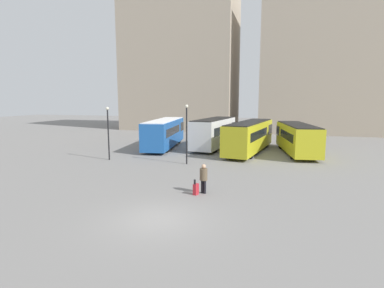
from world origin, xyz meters
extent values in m
plane|color=slate|center=(0.00, 0.00, 0.00)|extent=(160.00, 160.00, 0.00)
cube|color=tan|center=(-12.25, 43.01, 12.22)|extent=(19.85, 13.39, 24.45)
cube|color=tan|center=(12.86, 43.01, 11.71)|extent=(21.07, 13.62, 23.42)
cube|color=#1E56A3|center=(-7.12, 19.74, 1.66)|extent=(3.86, 11.25, 2.78)
cube|color=black|center=(-7.71, 24.22, 2.00)|extent=(2.73, 2.33, 1.06)
cube|color=black|center=(-6.99, 18.76, 2.00)|extent=(3.38, 7.32, 0.83)
cube|color=white|center=(-7.12, 19.74, 3.09)|extent=(3.64, 11.00, 0.08)
cylinder|color=black|center=(-7.56, 23.13, 0.48)|extent=(2.46, 1.26, 0.97)
cylinder|color=black|center=(-6.68, 16.36, 0.48)|extent=(2.46, 1.26, 0.97)
cube|color=silver|center=(-1.59, 20.65, 1.74)|extent=(3.49, 9.55, 2.93)
cube|color=black|center=(-1.16, 24.45, 2.11)|extent=(2.67, 1.99, 1.11)
cube|color=black|center=(-1.68, 19.81, 2.11)|extent=(3.14, 6.22, 0.88)
cube|color=black|center=(-1.59, 20.65, 3.25)|extent=(3.27, 9.34, 0.08)
cylinder|color=black|center=(-1.27, 23.52, 0.51)|extent=(2.46, 1.28, 1.02)
cylinder|color=black|center=(-1.91, 17.77, 0.51)|extent=(2.46, 1.28, 1.02)
cube|color=gold|center=(2.47, 19.13, 1.66)|extent=(4.26, 11.70, 2.77)
cube|color=black|center=(3.22, 23.76, 2.01)|extent=(2.80, 2.48, 1.05)
cube|color=black|center=(2.30, 18.11, 2.01)|extent=(3.63, 7.64, 0.83)
cube|color=black|center=(2.47, 19.13, 3.08)|extent=(4.03, 11.44, 0.08)
cylinder|color=black|center=(3.04, 22.63, 0.50)|extent=(2.48, 1.36, 1.00)
cylinder|color=black|center=(1.89, 15.62, 0.50)|extent=(2.48, 1.36, 1.00)
cube|color=gold|center=(7.12, 19.36, 1.59)|extent=(3.95, 9.90, 2.58)
cube|color=black|center=(6.50, 23.26, 1.91)|extent=(2.74, 2.15, 0.98)
cube|color=black|center=(7.26, 18.50, 1.91)|extent=(3.43, 6.48, 0.77)
cube|color=black|center=(7.12, 19.36, 2.92)|extent=(3.72, 9.68, 0.08)
cylinder|color=black|center=(6.65, 22.31, 0.54)|extent=(2.50, 1.44, 1.08)
cylinder|color=black|center=(7.59, 16.41, 0.54)|extent=(2.50, 1.44, 1.08)
cylinder|color=black|center=(1.02, 4.27, 0.39)|extent=(0.19, 0.19, 0.78)
cylinder|color=black|center=(1.19, 4.22, 0.39)|extent=(0.19, 0.19, 0.78)
cylinder|color=brown|center=(1.11, 4.24, 1.12)|extent=(0.54, 0.54, 0.68)
sphere|color=tan|center=(1.11, 4.24, 1.59)|extent=(0.25, 0.25, 0.25)
cube|color=#B7232D|center=(0.75, 3.87, 0.32)|extent=(0.29, 0.39, 0.63)
cube|color=black|center=(0.72, 3.75, 0.77)|extent=(0.12, 0.05, 0.28)
cylinder|color=black|center=(-2.09, 11.62, 2.37)|extent=(0.12, 0.12, 4.74)
sphere|color=beige|center=(-2.09, 11.62, 4.82)|extent=(0.28, 0.28, 0.28)
cylinder|color=black|center=(-9.32, 11.50, 2.26)|extent=(0.12, 0.12, 4.51)
sphere|color=beige|center=(-9.32, 11.50, 4.60)|extent=(0.28, 0.28, 0.28)
camera|label=1|loc=(4.93, -11.99, 5.32)|focal=28.00mm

